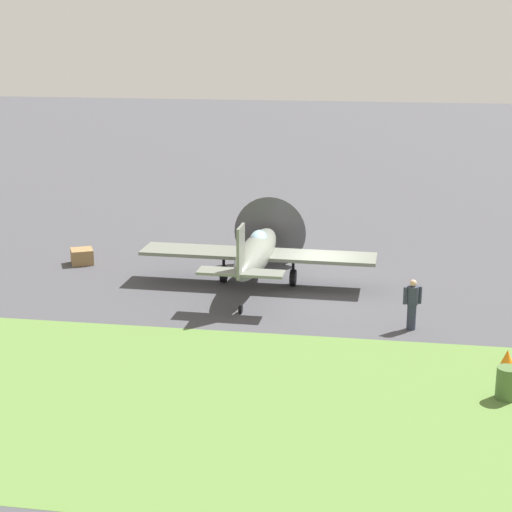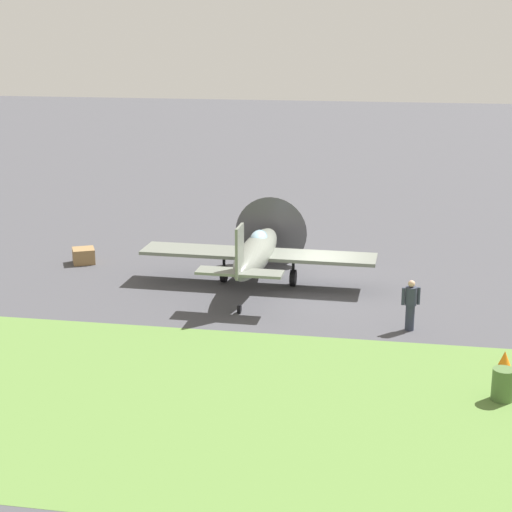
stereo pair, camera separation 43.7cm
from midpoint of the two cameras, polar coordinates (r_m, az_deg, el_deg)
ground_plane at (r=32.31m, az=3.87°, el=-2.18°), size 160.00×160.00×0.00m
grass_verge at (r=22.44m, az=1.18°, el=-10.45°), size 120.00×11.00×0.01m
airplane_lead at (r=32.06m, az=-0.34°, el=0.27°), size 9.16×7.28×3.28m
ground_crew_chief at (r=28.11m, az=10.18°, el=-3.20°), size 0.61×0.38×1.73m
fuel_drum at (r=23.81m, az=16.28°, el=-8.34°), size 0.60×0.60×0.90m
supply_crate at (r=36.17m, az=-12.14°, el=-0.03°), size 1.20×1.20×0.64m
runway_marker_cone at (r=26.23m, az=16.34°, el=-6.61°), size 0.36×0.36×0.44m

